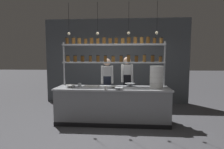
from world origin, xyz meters
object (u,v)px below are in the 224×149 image
chef_center (127,81)px  prep_bowl_near_left (71,86)px  chef_left (107,82)px  serving_cup_by_board (80,85)px  prep_bowl_center_front (113,87)px  prep_bowl_center_back (130,85)px  cutting_board (92,86)px  spice_shelf_unit (113,54)px  prep_bowl_near_right (119,89)px  serving_cup_front (105,88)px  container_stack (156,77)px

chef_center → prep_bowl_near_left: chef_center is taller
chef_left → serving_cup_by_board: (-0.66, -0.65, 0.02)m
prep_bowl_center_front → prep_bowl_center_back: 0.54m
cutting_board → spice_shelf_unit: bearing=23.1°
spice_shelf_unit → cutting_board: (-0.55, -0.23, -0.86)m
spice_shelf_unit → prep_bowl_center_back: 0.96m
prep_bowl_near_left → serving_cup_by_board: 0.23m
chef_left → prep_bowl_near_right: 1.05m
prep_bowl_center_front → prep_bowl_near_right: bearing=-57.0°
spice_shelf_unit → prep_bowl_near_right: bearing=-74.3°
chef_left → chef_center: bearing=6.2°
prep_bowl_center_front → serving_cup_by_board: (-0.90, 0.12, 0.03)m
prep_bowl_near_right → serving_cup_by_board: serving_cup_by_board is taller
cutting_board → serving_cup_front: (0.41, -0.41, 0.03)m
container_stack → prep_bowl_near_right: size_ratio=2.67×
spice_shelf_unit → serving_cup_by_board: size_ratio=27.73×
chef_center → container_stack: bearing=-51.6°
prep_bowl_near_left → prep_bowl_center_back: size_ratio=0.94×
prep_bowl_near_right → spice_shelf_unit: bearing=105.7°
chef_left → serving_cup_front: bearing=-94.2°
prep_bowl_near_left → serving_cup_by_board: serving_cup_by_board is taller
spice_shelf_unit → prep_bowl_center_front: spice_shelf_unit is taller
chef_left → chef_center: (0.59, 0.14, 0.03)m
prep_bowl_center_front → prep_bowl_near_left: bearing=179.8°
chef_left → cutting_board: size_ratio=4.15×
serving_cup_front → chef_left: bearing=93.3°
container_stack → serving_cup_front: (-1.26, -0.33, -0.24)m
chef_left → chef_center: 0.61m
cutting_board → serving_cup_by_board: bearing=-168.5°
spice_shelf_unit → cutting_board: size_ratio=6.97×
prep_bowl_near_left → prep_bowl_center_back: 1.55m
spice_shelf_unit → prep_bowl_near_left: bearing=-158.5°
chef_left → container_stack: bearing=-34.5°
serving_cup_front → serving_cup_by_board: 0.80m
cutting_board → serving_cup_front: bearing=-45.4°
chef_left → prep_bowl_center_front: chef_left is taller
container_stack → prep_bowl_near_left: 2.19m
spice_shelf_unit → prep_bowl_near_left: 1.41m
prep_bowl_center_front → prep_bowl_center_back: (0.42, 0.34, 0.01)m
prep_bowl_near_left → prep_bowl_center_back: prep_bowl_center_back is taller
prep_bowl_center_back → serving_cup_by_board: 1.34m
container_stack → cutting_board: (-1.66, 0.09, -0.27)m
spice_shelf_unit → chef_left: bearing=119.6°
prep_bowl_center_front → spice_shelf_unit: bearing=95.2°
prep_bowl_near_right → chef_center: bearing=79.4°
prep_bowl_center_back → prep_bowl_near_right: bearing=-117.3°
prep_bowl_center_back → prep_bowl_near_left: bearing=-167.7°
chef_center → prep_bowl_center_front: 0.98m
prep_bowl_near_left → serving_cup_front: bearing=-14.3°
cutting_board → prep_bowl_center_front: bearing=-17.5°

